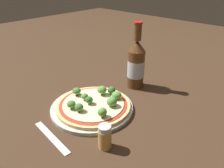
{
  "coord_description": "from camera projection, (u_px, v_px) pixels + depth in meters",
  "views": [
    {
      "loc": [
        -0.41,
        -0.47,
        0.41
      ],
      "look_at": [
        0.08,
        -0.02,
        0.06
      ],
      "focal_mm": 35.0,
      "sensor_mm": 36.0,
      "label": 1
    }
  ],
  "objects": [
    {
      "name": "broccoli_floret_8",
      "position": [
        89.0,
        100.0,
        0.69
      ],
      "size": [
        0.02,
        0.02,
        0.03
      ],
      "color": "#6B8E51",
      "rests_on": "pizza"
    },
    {
      "name": "broccoli_floret_9",
      "position": [
        77.0,
        91.0,
        0.74
      ],
      "size": [
        0.03,
        0.03,
        0.03
      ],
      "color": "#6B8E51",
      "rests_on": "pizza"
    },
    {
      "name": "broccoli_floret_0",
      "position": [
        117.0,
        95.0,
        0.72
      ],
      "size": [
        0.03,
        0.03,
        0.03
      ],
      "color": "#6B8E51",
      "rests_on": "pizza"
    },
    {
      "name": "broccoli_floret_7",
      "position": [
        71.0,
        104.0,
        0.67
      ],
      "size": [
        0.03,
        0.03,
        0.03
      ],
      "color": "#6B8E51",
      "rests_on": "pizza"
    },
    {
      "name": "broccoli_floret_4",
      "position": [
        102.0,
        112.0,
        0.63
      ],
      "size": [
        0.03,
        0.03,
        0.03
      ],
      "color": "#6B8E51",
      "rests_on": "pizza"
    },
    {
      "name": "pizza",
      "position": [
        93.0,
        105.0,
        0.71
      ],
      "size": [
        0.24,
        0.24,
        0.01
      ],
      "color": "tan",
      "rests_on": "plate"
    },
    {
      "name": "fork",
      "position": [
        51.0,
        137.0,
        0.6
      ],
      "size": [
        0.03,
        0.17,
        0.0
      ],
      "rotation": [
        0.0,
        0.0,
        1.48
      ],
      "color": "silver",
      "rests_on": "ground_plane"
    },
    {
      "name": "broccoli_floret_6",
      "position": [
        85.0,
        96.0,
        0.72
      ],
      "size": [
        0.02,
        0.02,
        0.02
      ],
      "color": "#6B8E51",
      "rests_on": "pizza"
    },
    {
      "name": "broccoli_floret_2",
      "position": [
        102.0,
        90.0,
        0.74
      ],
      "size": [
        0.03,
        0.03,
        0.03
      ],
      "color": "#6B8E51",
      "rests_on": "pizza"
    },
    {
      "name": "pepper_shaker",
      "position": [
        105.0,
        137.0,
        0.55
      ],
      "size": [
        0.03,
        0.03,
        0.07
      ],
      "color": "tan",
      "rests_on": "ground_plane"
    },
    {
      "name": "broccoli_floret_1",
      "position": [
        79.0,
        107.0,
        0.66
      ],
      "size": [
        0.03,
        0.03,
        0.03
      ],
      "color": "#6B8E51",
      "rests_on": "pizza"
    },
    {
      "name": "beer_bottle",
      "position": [
        136.0,
        64.0,
        0.82
      ],
      "size": [
        0.06,
        0.06,
        0.25
      ],
      "color": "#563319",
      "rests_on": "ground_plane"
    },
    {
      "name": "plate",
      "position": [
        92.0,
        108.0,
        0.72
      ],
      "size": [
        0.27,
        0.27,
        0.01
      ],
      "color": "#B2B7B2",
      "rests_on": "ground_plane"
    },
    {
      "name": "ground_plane",
      "position": [
        92.0,
        106.0,
        0.73
      ],
      "size": [
        3.0,
        3.0,
        0.0
      ],
      "primitive_type": "plane",
      "color": "#3D2819"
    },
    {
      "name": "broccoli_floret_5",
      "position": [
        112.0,
        102.0,
        0.68
      ],
      "size": [
        0.03,
        0.03,
        0.03
      ],
      "color": "#6B8E51",
      "rests_on": "pizza"
    },
    {
      "name": "broccoli_floret_3",
      "position": [
        112.0,
        90.0,
        0.75
      ],
      "size": [
        0.03,
        0.03,
        0.03
      ],
      "color": "#6B8E51",
      "rests_on": "pizza"
    }
  ]
}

